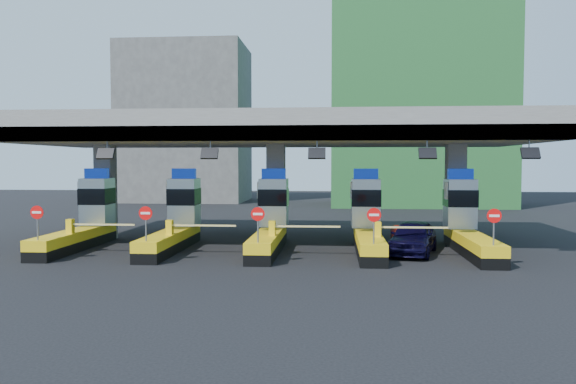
{
  "coord_description": "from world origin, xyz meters",
  "views": [
    {
      "loc": [
        3.3,
        -28.69,
        4.48
      ],
      "look_at": [
        0.93,
        0.0,
        2.97
      ],
      "focal_mm": 35.0,
      "sensor_mm": 36.0,
      "label": 1
    }
  ],
  "objects": [
    {
      "name": "toll_lane_right",
      "position": [
        5.0,
        0.28,
        1.4
      ],
      "size": [
        4.43,
        8.0,
        4.16
      ],
      "color": "black",
      "rests_on": "ground"
    },
    {
      "name": "bg_building_scaffold",
      "position": [
        12.0,
        32.0,
        14.0
      ],
      "size": [
        18.0,
        12.0,
        28.0
      ],
      "primitive_type": "cube",
      "color": "#1E5926",
      "rests_on": "ground"
    },
    {
      "name": "van",
      "position": [
        7.16,
        -0.94,
        0.83
      ],
      "size": [
        3.23,
        5.23,
        1.66
      ],
      "primitive_type": "imported",
      "rotation": [
        0.0,
        0.0,
        -0.28
      ],
      "color": "black",
      "rests_on": "ground"
    },
    {
      "name": "ground",
      "position": [
        0.0,
        0.0,
        0.0
      ],
      "size": [
        120.0,
        120.0,
        0.0
      ],
      "primitive_type": "plane",
      "color": "black",
      "rests_on": "ground"
    },
    {
      "name": "toll_lane_left",
      "position": [
        -5.0,
        0.28,
        1.4
      ],
      "size": [
        4.43,
        8.0,
        4.16
      ],
      "color": "black",
      "rests_on": "ground"
    },
    {
      "name": "red_car",
      "position": [
        7.07,
        -0.04,
        0.63
      ],
      "size": [
        1.48,
        3.9,
        1.27
      ],
      "primitive_type": "imported",
      "rotation": [
        0.0,
        0.0,
        0.04
      ],
      "color": "maroon",
      "rests_on": "ground"
    },
    {
      "name": "toll_lane_far_left",
      "position": [
        -10.0,
        0.28,
        1.4
      ],
      "size": [
        4.43,
        8.0,
        4.16
      ],
      "color": "black",
      "rests_on": "ground"
    },
    {
      "name": "toll_lane_center",
      "position": [
        0.0,
        0.28,
        1.4
      ],
      "size": [
        4.43,
        8.0,
        4.16
      ],
      "color": "black",
      "rests_on": "ground"
    },
    {
      "name": "bg_building_concrete",
      "position": [
        -14.0,
        36.0,
        9.0
      ],
      "size": [
        14.0,
        10.0,
        18.0
      ],
      "primitive_type": "cube",
      "color": "#4C4C49",
      "rests_on": "ground"
    },
    {
      "name": "toll_lane_far_right",
      "position": [
        10.0,
        0.28,
        1.4
      ],
      "size": [
        4.43,
        8.0,
        4.16
      ],
      "color": "black",
      "rests_on": "ground"
    },
    {
      "name": "toll_canopy",
      "position": [
        0.0,
        2.87,
        6.13
      ],
      "size": [
        28.0,
        12.09,
        7.0
      ],
      "color": "slate",
      "rests_on": "ground"
    }
  ]
}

